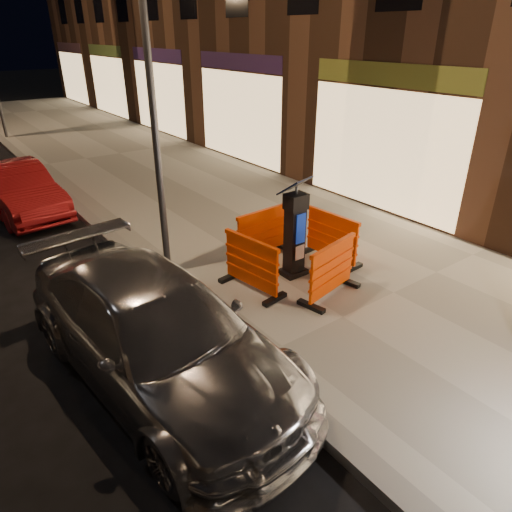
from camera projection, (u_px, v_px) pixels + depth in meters
ground_plane at (253, 369)px, 6.27m from camera, size 120.00×120.00×0.00m
sidewalk at (393, 296)px, 7.84m from camera, size 6.00×60.00×0.15m
kerb at (253, 364)px, 6.24m from camera, size 0.30×60.00×0.15m
parking_kiosk at (295, 231)px, 8.04m from camera, size 0.61×0.61×1.73m
barrier_front at (332, 270)px, 7.52m from camera, size 1.31×0.75×0.96m
barrier_back at (262, 233)px, 8.89m from camera, size 1.27×0.59×0.96m
barrier_kerbside at (251, 265)px, 7.70m from camera, size 0.69×1.30×0.96m
barrier_bldgside at (332, 237)px, 8.71m from camera, size 0.61×1.27×0.96m
car_silver at (162, 375)px, 6.16m from camera, size 2.44×5.03×1.41m
car_red at (24, 214)px, 11.60m from camera, size 1.70×3.94×1.26m
street_lamp_mid at (152, 103)px, 7.17m from camera, size 0.12×0.12×6.00m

